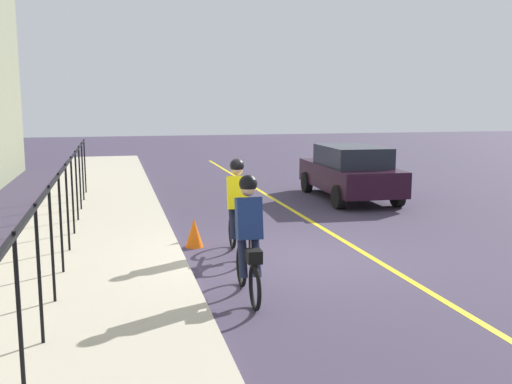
% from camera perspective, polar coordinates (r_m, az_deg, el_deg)
% --- Properties ---
extents(ground_plane, '(80.00, 80.00, 0.00)m').
position_cam_1_polar(ground_plane, '(10.59, 2.76, -6.64)').
color(ground_plane, '#3D3448').
extents(lane_line_centre, '(36.00, 0.12, 0.01)m').
position_cam_1_polar(lane_line_centre, '(11.14, 10.72, -5.99)').
color(lane_line_centre, yellow).
rests_on(lane_line_centre, ground).
extents(sidewalk, '(40.00, 3.20, 0.15)m').
position_cam_1_polar(sidewalk, '(10.16, -16.09, -7.22)').
color(sidewalk, '#B9AD99').
rests_on(sidewalk, ground).
extents(iron_fence, '(14.12, 0.04, 1.60)m').
position_cam_1_polar(iron_fence, '(10.91, -18.28, 0.27)').
color(iron_fence, black).
rests_on(iron_fence, sidewalk).
extents(cyclist_lead, '(1.71, 0.37, 1.83)m').
position_cam_1_polar(cyclist_lead, '(10.54, -1.85, -1.62)').
color(cyclist_lead, black).
rests_on(cyclist_lead, ground).
extents(cyclist_follow, '(1.71, 0.37, 1.83)m').
position_cam_1_polar(cyclist_follow, '(8.24, -0.74, -4.60)').
color(cyclist_follow, black).
rests_on(cyclist_follow, ground).
extents(patrol_sedan, '(4.47, 2.07, 1.58)m').
position_cam_1_polar(patrol_sedan, '(17.11, 9.29, 2.03)').
color(patrol_sedan, black).
rests_on(patrol_sedan, ground).
extents(traffic_cone_near, '(0.36, 0.36, 0.57)m').
position_cam_1_polar(traffic_cone_near, '(11.43, -6.15, -4.04)').
color(traffic_cone_near, orange).
rests_on(traffic_cone_near, ground).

